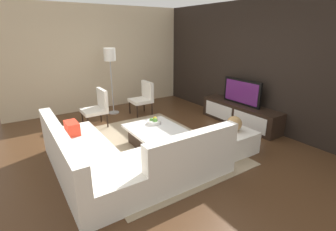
{
  "coord_description": "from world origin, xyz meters",
  "views": [
    {
      "loc": [
        3.72,
        -2.11,
        2.14
      ],
      "look_at": [
        -0.15,
        0.45,
        0.54
      ],
      "focal_mm": 26.46,
      "sensor_mm": 36.0,
      "label": 1
    }
  ],
  "objects_px": {
    "coffee_table": "(154,136)",
    "media_console": "(240,114)",
    "television": "(242,92)",
    "ottoman": "(233,141)",
    "accent_chair_far": "(144,96)",
    "sectional_couch": "(121,159)",
    "floor_lamp": "(110,59)",
    "fruit_bowl": "(154,121)",
    "decorative_ball": "(234,124)",
    "accent_chair_near": "(98,106)"
  },
  "relations": [
    {
      "from": "floor_lamp",
      "to": "decorative_ball",
      "type": "distance_m",
      "value": 3.62
    },
    {
      "from": "media_console",
      "to": "ottoman",
      "type": "xyz_separation_m",
      "value": [
        0.89,
        -1.2,
        -0.05
      ]
    },
    {
      "from": "media_console",
      "to": "ottoman",
      "type": "relative_size",
      "value": 2.94
    },
    {
      "from": "accent_chair_near",
      "to": "fruit_bowl",
      "type": "xyz_separation_m",
      "value": [
        1.47,
        0.65,
        -0.06
      ]
    },
    {
      "from": "television",
      "to": "sectional_couch",
      "type": "xyz_separation_m",
      "value": [
        0.53,
        -3.26,
        -0.51
      ]
    },
    {
      "from": "coffee_table",
      "to": "ottoman",
      "type": "height_order",
      "value": "ottoman"
    },
    {
      "from": "accent_chair_near",
      "to": "floor_lamp",
      "type": "relative_size",
      "value": 0.5
    },
    {
      "from": "ottoman",
      "to": "floor_lamp",
      "type": "bearing_deg",
      "value": -163.44
    },
    {
      "from": "media_console",
      "to": "accent_chair_near",
      "type": "relative_size",
      "value": 2.37
    },
    {
      "from": "media_console",
      "to": "floor_lamp",
      "type": "height_order",
      "value": "floor_lamp"
    },
    {
      "from": "television",
      "to": "accent_chair_near",
      "type": "bearing_deg",
      "value": -121.62
    },
    {
      "from": "floor_lamp",
      "to": "accent_chair_far",
      "type": "xyz_separation_m",
      "value": [
        0.52,
        0.66,
        -0.95
      ]
    },
    {
      "from": "ottoman",
      "to": "accent_chair_far",
      "type": "bearing_deg",
      "value": -173.28
    },
    {
      "from": "sectional_couch",
      "to": "decorative_ball",
      "type": "height_order",
      "value": "sectional_couch"
    },
    {
      "from": "media_console",
      "to": "accent_chair_near",
      "type": "xyz_separation_m",
      "value": [
        -1.75,
        -2.84,
        0.24
      ]
    },
    {
      "from": "fruit_bowl",
      "to": "ottoman",
      "type": "bearing_deg",
      "value": 40.61
    },
    {
      "from": "television",
      "to": "sectional_couch",
      "type": "bearing_deg",
      "value": -80.85
    },
    {
      "from": "television",
      "to": "decorative_ball",
      "type": "height_order",
      "value": "television"
    },
    {
      "from": "fruit_bowl",
      "to": "coffee_table",
      "type": "bearing_deg",
      "value": -29.57
    },
    {
      "from": "media_console",
      "to": "coffee_table",
      "type": "height_order",
      "value": "media_console"
    },
    {
      "from": "television",
      "to": "fruit_bowl",
      "type": "distance_m",
      "value": 2.24
    },
    {
      "from": "accent_chair_near",
      "to": "ottoman",
      "type": "relative_size",
      "value": 1.24
    },
    {
      "from": "television",
      "to": "coffee_table",
      "type": "bearing_deg",
      "value": -92.49
    },
    {
      "from": "accent_chair_far",
      "to": "fruit_bowl",
      "type": "bearing_deg",
      "value": -10.9
    },
    {
      "from": "sectional_couch",
      "to": "ottoman",
      "type": "xyz_separation_m",
      "value": [
        0.36,
        2.06,
        -0.08
      ]
    },
    {
      "from": "sectional_couch",
      "to": "coffee_table",
      "type": "bearing_deg",
      "value": 122.97
    },
    {
      "from": "television",
      "to": "accent_chair_near",
      "type": "distance_m",
      "value": 3.35
    },
    {
      "from": "floor_lamp",
      "to": "accent_chair_far",
      "type": "bearing_deg",
      "value": 52.16
    },
    {
      "from": "sectional_couch",
      "to": "fruit_bowl",
      "type": "distance_m",
      "value": 1.34
    },
    {
      "from": "fruit_bowl",
      "to": "decorative_ball",
      "type": "height_order",
      "value": "decorative_ball"
    },
    {
      "from": "coffee_table",
      "to": "floor_lamp",
      "type": "xyz_separation_m",
      "value": [
        -2.37,
        0.1,
        1.24
      ]
    },
    {
      "from": "accent_chair_far",
      "to": "television",
      "type": "bearing_deg",
      "value": 48.7
    },
    {
      "from": "media_console",
      "to": "decorative_ball",
      "type": "distance_m",
      "value": 1.52
    },
    {
      "from": "coffee_table",
      "to": "decorative_ball",
      "type": "bearing_deg",
      "value": 48.07
    },
    {
      "from": "media_console",
      "to": "coffee_table",
      "type": "relative_size",
      "value": 2.02
    },
    {
      "from": "sectional_couch",
      "to": "accent_chair_near",
      "type": "distance_m",
      "value": 2.32
    },
    {
      "from": "media_console",
      "to": "sectional_couch",
      "type": "relative_size",
      "value": 0.84
    },
    {
      "from": "media_console",
      "to": "ottoman",
      "type": "bearing_deg",
      "value": -53.43
    },
    {
      "from": "media_console",
      "to": "coffee_table",
      "type": "xyz_separation_m",
      "value": [
        -0.1,
        -2.3,
        -0.05
      ]
    },
    {
      "from": "media_console",
      "to": "television",
      "type": "relative_size",
      "value": 1.98
    },
    {
      "from": "coffee_table",
      "to": "accent_chair_far",
      "type": "relative_size",
      "value": 1.17
    },
    {
      "from": "sectional_couch",
      "to": "accent_chair_near",
      "type": "xyz_separation_m",
      "value": [
        -2.28,
        0.42,
        0.2
      ]
    },
    {
      "from": "floor_lamp",
      "to": "fruit_bowl",
      "type": "bearing_deg",
      "value": 0.0
    },
    {
      "from": "floor_lamp",
      "to": "ottoman",
      "type": "xyz_separation_m",
      "value": [
        3.36,
        1.0,
        -1.24
      ]
    },
    {
      "from": "accent_chair_near",
      "to": "accent_chair_far",
      "type": "distance_m",
      "value": 1.33
    },
    {
      "from": "sectional_couch",
      "to": "decorative_ball",
      "type": "distance_m",
      "value": 2.11
    },
    {
      "from": "ottoman",
      "to": "fruit_bowl",
      "type": "bearing_deg",
      "value": -139.39
    },
    {
      "from": "media_console",
      "to": "sectional_couch",
      "type": "height_order",
      "value": "sectional_couch"
    },
    {
      "from": "sectional_couch",
      "to": "fruit_bowl",
      "type": "relative_size",
      "value": 8.74
    },
    {
      "from": "coffee_table",
      "to": "media_console",
      "type": "bearing_deg",
      "value": 87.51
    }
  ]
}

